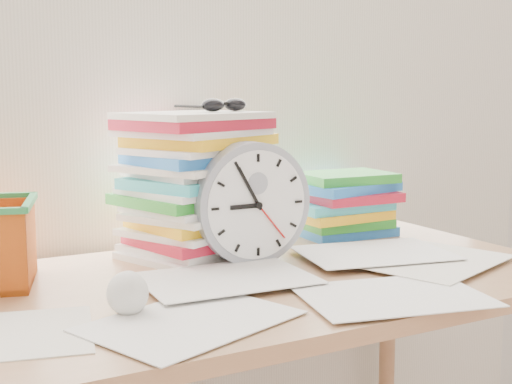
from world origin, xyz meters
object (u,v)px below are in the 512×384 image
desk (228,317)px  clock (251,203)px  paper_stack (198,184)px  book_stack (342,204)px

desk → clock: size_ratio=5.43×
paper_stack → book_stack: paper_stack is taller
desk → paper_stack: size_ratio=4.39×
paper_stack → book_stack: bearing=1.0°
desk → clock: 0.25m
desk → clock: (0.10, 0.09, 0.20)m
desk → paper_stack: paper_stack is taller
paper_stack → clock: bearing=-66.6°
book_stack → clock: bearing=-156.8°
clock → book_stack: (0.34, 0.14, -0.05)m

